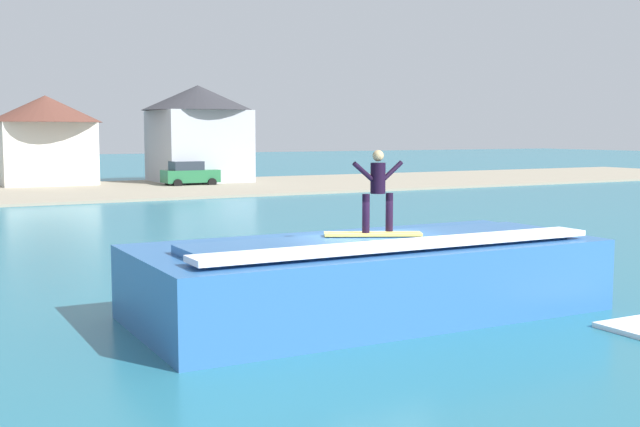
{
  "coord_description": "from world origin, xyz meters",
  "views": [
    {
      "loc": [
        -8.96,
        -14.76,
        3.97
      ],
      "look_at": [
        0.08,
        2.12,
        2.0
      ],
      "focal_mm": 44.77,
      "sensor_mm": 36.0,
      "label": 1
    }
  ],
  "objects_px": {
    "wave_crest": "(369,276)",
    "car_far_shore": "(189,174)",
    "surfer": "(378,186)",
    "house_small_cottage": "(46,133)",
    "surfboard": "(373,234)",
    "house_gabled_white": "(198,129)"
  },
  "relations": [
    {
      "from": "car_far_shore",
      "to": "house_gabled_white",
      "type": "distance_m",
      "value": 5.23
    },
    {
      "from": "surfer",
      "to": "house_gabled_white",
      "type": "height_order",
      "value": "house_gabled_white"
    },
    {
      "from": "surfboard",
      "to": "surfer",
      "type": "height_order",
      "value": "surfer"
    },
    {
      "from": "surfer",
      "to": "car_far_shore",
      "type": "height_order",
      "value": "surfer"
    },
    {
      "from": "car_far_shore",
      "to": "house_small_cottage",
      "type": "xyz_separation_m",
      "value": [
        -9.05,
        5.08,
        2.93
      ]
    },
    {
      "from": "surfboard",
      "to": "wave_crest",
      "type": "bearing_deg",
      "value": 70.66
    },
    {
      "from": "wave_crest",
      "to": "house_small_cottage",
      "type": "relative_size",
      "value": 1.26
    },
    {
      "from": "car_far_shore",
      "to": "house_gabled_white",
      "type": "relative_size",
      "value": 0.46
    },
    {
      "from": "house_small_cottage",
      "to": "wave_crest",
      "type": "bearing_deg",
      "value": -91.07
    },
    {
      "from": "wave_crest",
      "to": "car_far_shore",
      "type": "height_order",
      "value": "car_far_shore"
    },
    {
      "from": "car_far_shore",
      "to": "house_small_cottage",
      "type": "height_order",
      "value": "house_small_cottage"
    },
    {
      "from": "surfboard",
      "to": "house_small_cottage",
      "type": "height_order",
      "value": "house_small_cottage"
    },
    {
      "from": "surfer",
      "to": "car_far_shore",
      "type": "xyz_separation_m",
      "value": [
        9.88,
        41.16,
        -1.87
      ]
    },
    {
      "from": "surfboard",
      "to": "house_gabled_white",
      "type": "relative_size",
      "value": 0.24
    },
    {
      "from": "house_gabled_white",
      "to": "house_small_cottage",
      "type": "distance_m",
      "value": 11.16
    },
    {
      "from": "wave_crest",
      "to": "surfer",
      "type": "height_order",
      "value": "surfer"
    },
    {
      "from": "car_far_shore",
      "to": "house_gabled_white",
      "type": "bearing_deg",
      "value": 60.81
    },
    {
      "from": "surfer",
      "to": "house_small_cottage",
      "type": "height_order",
      "value": "house_small_cottage"
    },
    {
      "from": "surfer",
      "to": "house_small_cottage",
      "type": "distance_m",
      "value": 46.26
    },
    {
      "from": "surfer",
      "to": "car_far_shore",
      "type": "relative_size",
      "value": 0.44
    },
    {
      "from": "surfboard",
      "to": "car_far_shore",
      "type": "height_order",
      "value": "car_far_shore"
    },
    {
      "from": "house_gabled_white",
      "to": "house_small_cottage",
      "type": "xyz_separation_m",
      "value": [
        -11.06,
        1.49,
        -0.3
      ]
    }
  ]
}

